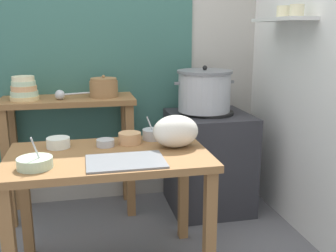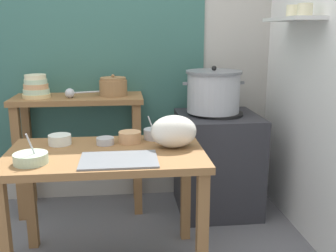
% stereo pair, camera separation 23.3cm
% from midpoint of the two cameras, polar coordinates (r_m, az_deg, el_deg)
% --- Properties ---
extents(wall_back, '(4.40, 0.12, 2.60)m').
position_cam_midpoint_polar(wall_back, '(3.19, -11.79, 12.14)').
color(wall_back, '#B2ADA3').
rests_on(wall_back, ground).
extents(wall_right, '(0.30, 3.20, 2.60)m').
position_cam_midpoint_polar(wall_right, '(2.67, 18.70, 11.43)').
color(wall_right, white).
rests_on(wall_right, ground).
extents(prep_table, '(1.10, 0.66, 0.72)m').
position_cam_midpoint_polar(prep_table, '(2.22, -11.60, -6.70)').
color(prep_table, olive).
rests_on(prep_table, ground).
extents(back_shelf_table, '(0.96, 0.40, 0.90)m').
position_cam_midpoint_polar(back_shelf_table, '(3.01, -16.37, -0.19)').
color(back_shelf_table, olive).
rests_on(back_shelf_table, ground).
extents(stove_block, '(0.60, 0.61, 0.78)m').
position_cam_midpoint_polar(stove_block, '(3.07, 3.77, -5.12)').
color(stove_block, '#2D2D33').
rests_on(stove_block, ground).
extents(steamer_pot, '(0.46, 0.42, 0.35)m').
position_cam_midpoint_polar(steamer_pot, '(2.95, 3.08, 5.16)').
color(steamer_pot, '#B7BABF').
rests_on(steamer_pot, stove_block).
extents(clay_pot, '(0.21, 0.21, 0.16)m').
position_cam_midpoint_polar(clay_pot, '(2.95, -11.62, 5.51)').
color(clay_pot, olive).
rests_on(clay_pot, back_shelf_table).
extents(bowl_stack_enamel, '(0.20, 0.20, 0.17)m').
position_cam_midpoint_polar(bowl_stack_enamel, '(2.96, -22.46, 4.95)').
color(bowl_stack_enamel, '#E5C684').
rests_on(bowl_stack_enamel, back_shelf_table).
extents(ladle, '(0.25, 0.10, 0.07)m').
position_cam_midpoint_polar(ladle, '(2.90, -17.60, 4.37)').
color(ladle, '#B7BABF').
rests_on(ladle, back_shelf_table).
extents(serving_tray, '(0.40, 0.28, 0.01)m').
position_cam_midpoint_polar(serving_tray, '(2.03, -9.52, -5.16)').
color(serving_tray, slate).
rests_on(serving_tray, prep_table).
extents(plastic_bag, '(0.26, 0.19, 0.19)m').
position_cam_midpoint_polar(plastic_bag, '(2.23, -1.87, -0.82)').
color(plastic_bag, silver).
rests_on(plastic_bag, prep_table).
extents(prep_bowl_0, '(0.13, 0.13, 0.06)m').
position_cam_midpoint_polar(prep_bowl_0, '(2.36, -18.52, -2.30)').
color(prep_bowl_0, silver).
rests_on(prep_bowl_0, prep_table).
extents(prep_bowl_1, '(0.14, 0.14, 0.07)m').
position_cam_midpoint_polar(prep_bowl_1, '(2.35, -8.46, -1.72)').
color(prep_bowl_1, tan).
rests_on(prep_bowl_1, prep_table).
extents(prep_bowl_2, '(0.17, 0.17, 0.17)m').
position_cam_midpoint_polar(prep_bowl_2, '(2.05, -22.02, -5.00)').
color(prep_bowl_2, '#B7D1AD').
rests_on(prep_bowl_2, prep_table).
extents(prep_bowl_3, '(0.13, 0.13, 0.15)m').
position_cam_midpoint_polar(prep_bowl_3, '(2.42, -4.99, -1.18)').
color(prep_bowl_3, '#B7BABF').
rests_on(prep_bowl_3, prep_table).
extents(prep_bowl_4, '(0.10, 0.10, 0.04)m').
position_cam_midpoint_polar(prep_bowl_4, '(2.32, -12.00, -2.40)').
color(prep_bowl_4, '#B7BABF').
rests_on(prep_bowl_4, prep_table).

